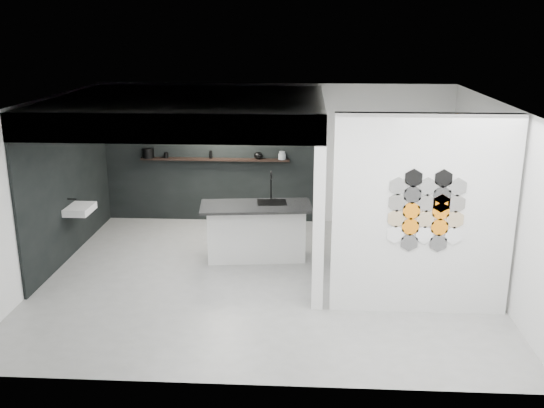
{
  "coord_description": "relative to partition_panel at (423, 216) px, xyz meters",
  "views": [
    {
      "loc": [
        0.64,
        -8.93,
        3.9
      ],
      "look_at": [
        0.1,
        0.3,
        1.15
      ],
      "focal_mm": 40.0,
      "sensor_mm": 36.0,
      "label": 1
    }
  ],
  "objects": [
    {
      "name": "floor",
      "position": [
        -2.23,
        1.0,
        -1.4
      ],
      "size": [
        7.0,
        6.0,
        0.01
      ],
      "primitive_type": "cube",
      "color": "gray"
    },
    {
      "name": "stockpot",
      "position": [
        -4.78,
        3.87,
        0.02
      ],
      "size": [
        0.27,
        0.27,
        0.19
      ],
      "primitive_type": "cylinder",
      "rotation": [
        0.0,
        0.0,
        0.14
      ],
      "color": "black",
      "rests_on": "display_shelf"
    },
    {
      "name": "corner_column",
      "position": [
        -1.41,
        0.0,
        -0.22
      ],
      "size": [
        0.16,
        0.16,
        2.35
      ],
      "primitive_type": "cube",
      "color": "silver",
      "rests_on": "floor"
    },
    {
      "name": "glass_vase",
      "position": [
        -2.08,
        3.87,
        -0.0
      ],
      "size": [
        0.15,
        0.15,
        0.16
      ],
      "primitive_type": "cylinder",
      "rotation": [
        0.0,
        0.0,
        -0.42
      ],
      "color": "gray",
      "rests_on": "display_shelf"
    },
    {
      "name": "kitchen_island",
      "position": [
        -2.43,
        1.85,
        -0.89
      ],
      "size": [
        1.95,
        1.03,
        1.5
      ],
      "rotation": [
        0.0,
        0.0,
        0.12
      ],
      "color": "silver",
      "rests_on": "floor"
    },
    {
      "name": "bulkhead",
      "position": [
        -3.52,
        2.0,
        1.15
      ],
      "size": [
        4.4,
        4.0,
        0.4
      ],
      "primitive_type": "cube",
      "color": "silver",
      "rests_on": "corner_column"
    },
    {
      "name": "utensil_cup",
      "position": [
        -4.41,
        3.87,
        -0.03
      ],
      "size": [
        0.1,
        0.1,
        0.11
      ],
      "primitive_type": "cylinder",
      "rotation": [
        0.0,
        0.0,
        -0.14
      ],
      "color": "black",
      "rests_on": "display_shelf"
    },
    {
      "name": "bay_clad_back",
      "position": [
        -3.52,
        3.97,
        -0.22
      ],
      "size": [
        4.4,
        0.04,
        2.35
      ],
      "primitive_type": "cube",
      "color": "black",
      "rests_on": "floor"
    },
    {
      "name": "bottle_dark",
      "position": [
        -3.5,
        3.87,
        -0.0
      ],
      "size": [
        0.08,
        0.08,
        0.16
      ],
      "primitive_type": "cylinder",
      "rotation": [
        0.0,
        0.0,
        -0.37
      ],
      "color": "black",
      "rests_on": "display_shelf"
    },
    {
      "name": "kettle",
      "position": [
        -2.55,
        3.87,
        -0.01
      ],
      "size": [
        0.18,
        0.18,
        0.14
      ],
      "primitive_type": "ellipsoid",
      "rotation": [
        0.0,
        0.0,
        0.05
      ],
      "color": "black",
      "rests_on": "display_shelf"
    },
    {
      "name": "bay_clad_left",
      "position": [
        -5.7,
        2.0,
        -0.22
      ],
      "size": [
        0.04,
        4.0,
        2.35
      ],
      "primitive_type": "cube",
      "color": "black",
      "rests_on": "floor"
    },
    {
      "name": "fascia_beam",
      "position": [
        -3.52,
        0.08,
        1.15
      ],
      "size": [
        4.4,
        0.16,
        0.4
      ],
      "primitive_type": "cube",
      "color": "silver",
      "rests_on": "corner_column"
    },
    {
      "name": "hex_tile_cluster",
      "position": [
        0.03,
        -0.09,
        0.1
      ],
      "size": [
        1.04,
        0.02,
        1.16
      ],
      "color": "white",
      "rests_on": "partition_panel"
    },
    {
      "name": "glass_bowl",
      "position": [
        -2.08,
        3.87,
        -0.03
      ],
      "size": [
        0.17,
        0.17,
        0.11
      ],
      "primitive_type": "cylinder",
      "rotation": [
        0.0,
        0.0,
        0.1
      ],
      "color": "gray",
      "rests_on": "display_shelf"
    },
    {
      "name": "display_shelf",
      "position": [
        -3.43,
        3.87,
        -0.1
      ],
      "size": [
        3.0,
        0.15,
        0.04
      ],
      "primitive_type": "cube",
      "color": "black",
      "rests_on": "bay_clad_back"
    },
    {
      "name": "partition_panel",
      "position": [
        0.0,
        0.0,
        0.0
      ],
      "size": [
        2.45,
        0.15,
        2.8
      ],
      "primitive_type": "cube",
      "color": "silver",
      "rests_on": "floor"
    },
    {
      "name": "wall_basin",
      "position": [
        -5.46,
        1.8,
        -0.55
      ],
      "size": [
        0.4,
        0.6,
        0.12
      ],
      "primitive_type": "cube",
      "color": "silver",
      "rests_on": "bay_clad_left"
    }
  ]
}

